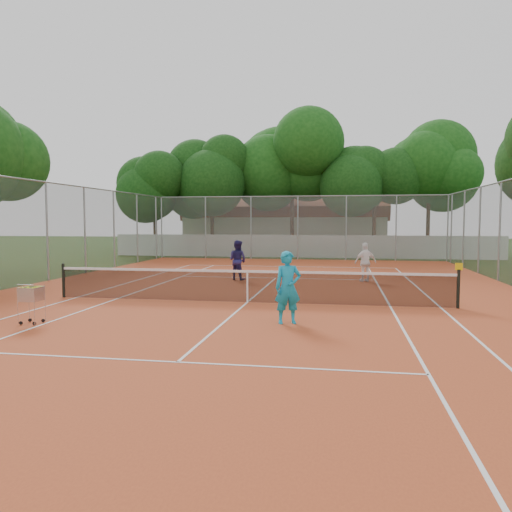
% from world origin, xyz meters
% --- Properties ---
extents(ground, '(120.00, 120.00, 0.00)m').
position_xyz_m(ground, '(0.00, 0.00, 0.00)').
color(ground, '#1A330E').
rests_on(ground, ground).
extents(court_pad, '(18.00, 34.00, 0.02)m').
position_xyz_m(court_pad, '(0.00, 0.00, 0.01)').
color(court_pad, '#B94A24').
rests_on(court_pad, ground).
extents(court_lines, '(10.98, 23.78, 0.01)m').
position_xyz_m(court_lines, '(0.00, 0.00, 0.02)').
color(court_lines, white).
rests_on(court_lines, court_pad).
extents(tennis_net, '(11.88, 0.10, 0.98)m').
position_xyz_m(tennis_net, '(0.00, 0.00, 0.51)').
color(tennis_net, black).
rests_on(tennis_net, court_pad).
extents(perimeter_fence, '(18.00, 34.00, 4.00)m').
position_xyz_m(perimeter_fence, '(0.00, 0.00, 2.00)').
color(perimeter_fence, slate).
rests_on(perimeter_fence, ground).
extents(boundary_wall, '(26.00, 0.30, 1.50)m').
position_xyz_m(boundary_wall, '(0.00, 19.00, 0.75)').
color(boundary_wall, white).
rests_on(boundary_wall, ground).
extents(clubhouse, '(16.40, 9.00, 4.40)m').
position_xyz_m(clubhouse, '(-2.00, 29.00, 2.20)').
color(clubhouse, beige).
rests_on(clubhouse, ground).
extents(tropical_trees, '(29.00, 19.00, 10.00)m').
position_xyz_m(tropical_trees, '(0.00, 22.00, 5.00)').
color(tropical_trees, black).
rests_on(tropical_trees, ground).
extents(player_near, '(0.72, 0.59, 1.71)m').
position_xyz_m(player_near, '(1.51, -2.83, 0.88)').
color(player_near, '#1696BF').
rests_on(player_near, court_pad).
extents(player_far_left, '(0.97, 0.88, 1.63)m').
position_xyz_m(player_far_left, '(-1.46, 5.54, 0.83)').
color(player_far_left, '#1F1B53').
rests_on(player_far_left, court_pad).
extents(player_far_right, '(0.99, 0.71, 1.56)m').
position_xyz_m(player_far_right, '(3.69, 5.84, 0.80)').
color(player_far_right, white).
rests_on(player_far_right, court_pad).
extents(ball_hopper, '(0.50, 0.50, 0.96)m').
position_xyz_m(ball_hopper, '(-4.41, -3.91, 0.50)').
color(ball_hopper, silver).
rests_on(ball_hopper, court_pad).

